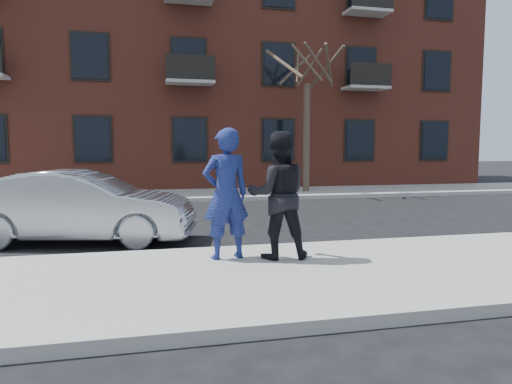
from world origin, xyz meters
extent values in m
plane|color=black|center=(0.00, 0.00, 0.00)|extent=(100.00, 100.00, 0.00)
cube|color=gray|center=(0.00, -0.25, 0.07)|extent=(50.00, 3.50, 0.15)
cube|color=#999691|center=(0.00, 1.55, 0.07)|extent=(50.00, 0.10, 0.15)
cube|color=gray|center=(0.00, 11.25, 0.07)|extent=(50.00, 3.50, 0.15)
cube|color=#999691|center=(0.00, 9.45, 0.07)|extent=(50.00, 0.10, 0.15)
cube|color=brown|center=(2.00, 18.00, 6.00)|extent=(24.00, 10.00, 12.00)
cube|color=black|center=(3.90, 12.94, 2.20)|extent=(1.30, 0.06, 1.70)
cube|color=black|center=(11.50, 12.94, 2.20)|extent=(1.30, 0.06, 1.70)
cube|color=black|center=(3.90, 12.94, 5.40)|extent=(1.30, 0.06, 1.70)
cube|color=black|center=(11.50, 12.94, 5.40)|extent=(1.30, 0.06, 1.70)
cylinder|color=#3E2E24|center=(4.50, 11.00, 2.25)|extent=(0.26, 0.26, 4.20)
imported|color=#999BA3|center=(-2.82, 3.20, 0.71)|extent=(4.52, 2.35, 1.42)
imported|color=navy|center=(-0.36, 0.74, 1.15)|extent=(0.80, 0.59, 2.01)
cube|color=black|center=(-0.45, 0.95, 1.43)|extent=(0.09, 0.14, 0.08)
imported|color=black|center=(0.43, 0.60, 1.13)|extent=(1.03, 0.84, 1.96)
cube|color=black|center=(0.30, 0.79, 1.21)|extent=(0.08, 0.14, 0.06)
camera|label=1|loc=(-1.46, -6.13, 1.85)|focal=32.00mm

